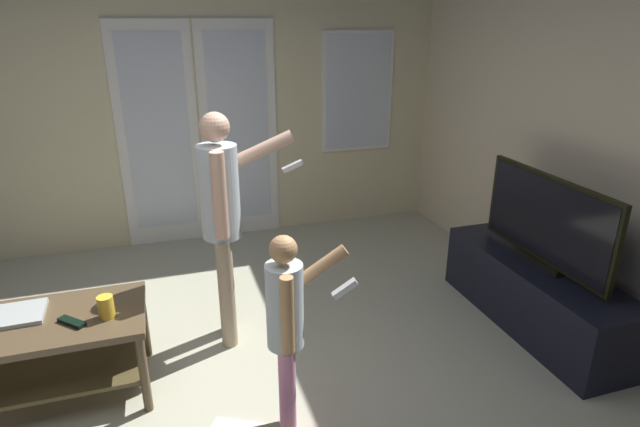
# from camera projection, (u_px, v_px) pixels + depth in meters

# --- Properties ---
(ground_plane) EXTENTS (5.46, 5.16, 0.02)m
(ground_plane) POSITION_uv_depth(u_px,v_px,m) (197.00, 418.00, 2.82)
(ground_plane) COLOR #B1B097
(wall_back_with_doors) EXTENTS (5.46, 0.09, 2.87)m
(wall_back_with_doors) POSITION_uv_depth(u_px,v_px,m) (166.00, 96.00, 4.61)
(wall_back_with_doors) COLOR beige
(wall_back_with_doors) RESTS_ON ground_plane
(wall_right_plain) EXTENTS (0.06, 5.16, 2.84)m
(wall_right_plain) POSITION_uv_depth(u_px,v_px,m) (637.00, 129.00, 3.07)
(wall_right_plain) COLOR beige
(wall_right_plain) RESTS_ON ground_plane
(coffee_table) EXTENTS (0.98, 0.59, 0.51)m
(coffee_table) POSITION_uv_depth(u_px,v_px,m) (55.00, 341.00, 2.83)
(coffee_table) COLOR brown
(coffee_table) RESTS_ON ground_plane
(tv_stand) EXTENTS (0.47, 1.51, 0.47)m
(tv_stand) POSITION_uv_depth(u_px,v_px,m) (535.00, 295.00, 3.58)
(tv_stand) COLOR black
(tv_stand) RESTS_ON ground_plane
(flat_screen_tv) EXTENTS (0.08, 1.15, 0.62)m
(flat_screen_tv) POSITION_uv_depth(u_px,v_px,m) (547.00, 221.00, 3.39)
(flat_screen_tv) COLOR black
(flat_screen_tv) RESTS_ON tv_stand
(person_adult) EXTENTS (0.69, 0.41, 1.53)m
(person_adult) POSITION_uv_depth(u_px,v_px,m) (223.00, 210.00, 3.19)
(person_adult) COLOR tan
(person_adult) RESTS_ON ground_plane
(person_child) EXTENTS (0.49, 0.30, 1.13)m
(person_child) POSITION_uv_depth(u_px,v_px,m) (288.00, 322.00, 2.46)
(person_child) COLOR pink
(person_child) RESTS_ON ground_plane
(laptop_closed) EXTENTS (0.32, 0.27, 0.02)m
(laptop_closed) POSITION_uv_depth(u_px,v_px,m) (14.00, 315.00, 2.80)
(laptop_closed) COLOR #A9B1AE
(laptop_closed) RESTS_ON coffee_table
(cup_near_edge) EXTENTS (0.09, 0.09, 0.13)m
(cup_near_edge) POSITION_uv_depth(u_px,v_px,m) (106.00, 307.00, 2.78)
(cup_near_edge) COLOR gold
(cup_near_edge) RESTS_ON coffee_table
(tv_remote_black) EXTENTS (0.16, 0.15, 0.02)m
(tv_remote_black) POSITION_uv_depth(u_px,v_px,m) (72.00, 322.00, 2.74)
(tv_remote_black) COLOR black
(tv_remote_black) RESTS_ON coffee_table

